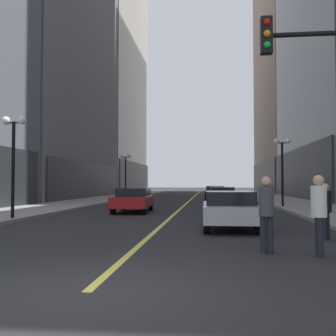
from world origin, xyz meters
TOP-DOWN VIEW (x-y plane):
  - ground_plane at (0.00, 35.00)m, footprint 200.00×200.00m
  - sidewalk_left at (-8.25, 35.00)m, footprint 4.50×78.00m
  - sidewalk_right at (8.25, 35.00)m, footprint 4.50×78.00m
  - lane_centre_stripe at (0.00, 35.00)m, footprint 0.16×70.00m
  - building_left_mid at (-18.06, 34.50)m, footprint 15.33×24.00m
  - building_left_far at (-15.87, 60.00)m, footprint 10.94×26.00m
  - building_right_far at (17.39, 60.00)m, footprint 13.97×26.00m
  - car_silver at (2.50, 8.47)m, footprint 1.87×4.45m
  - car_red at (-2.39, 15.98)m, footprint 2.03×4.53m
  - car_white at (2.67, 22.89)m, footprint 1.94×4.45m
  - car_black at (2.36, 32.15)m, footprint 2.01×4.75m
  - pedestrian_with_orange_bag at (3.10, 3.54)m, footprint 0.34×0.34m
  - pedestrian_in_black_coat at (5.09, 5.98)m, footprint 0.48×0.48m
  - pedestrian_in_white_shirt at (4.18, 3.23)m, footprint 0.36×0.36m
  - street_lamp_left_near at (-6.40, 10.15)m, footprint 1.06×0.36m
  - street_lamp_left_far at (-6.40, 32.67)m, footprint 1.06×0.36m
  - street_lamp_right_mid at (6.40, 19.98)m, footprint 1.06×0.36m

SIDE VIEW (x-z plane):
  - ground_plane at x=0.00m, z-range 0.00..0.00m
  - lane_centre_stripe at x=0.00m, z-range 0.00..0.01m
  - sidewalk_left at x=-8.25m, z-range 0.00..0.15m
  - sidewalk_right at x=8.25m, z-range 0.00..0.15m
  - car_silver at x=2.50m, z-range 0.06..1.38m
  - car_red at x=-2.39m, z-range 0.06..1.38m
  - car_white at x=2.67m, z-range 0.06..1.38m
  - car_black at x=2.36m, z-range 0.06..1.38m
  - pedestrian_in_black_coat at x=5.09m, z-range 0.13..1.73m
  - pedestrian_with_orange_bag at x=3.10m, z-range 0.15..1.91m
  - pedestrian_in_white_shirt at x=4.18m, z-range 0.15..1.94m
  - street_lamp_left_near at x=-6.40m, z-range 1.04..5.47m
  - street_lamp_left_far at x=-6.40m, z-range 1.04..5.47m
  - street_lamp_right_mid at x=6.40m, z-range 1.04..5.47m
  - building_left_mid at x=-18.06m, z-range -0.05..30.50m
  - building_left_far at x=-15.87m, z-range -0.10..42.06m
  - building_right_far at x=17.39m, z-range -0.08..56.94m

